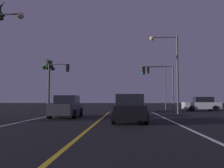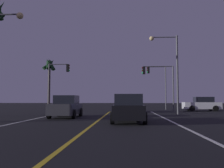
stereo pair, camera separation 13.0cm
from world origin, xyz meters
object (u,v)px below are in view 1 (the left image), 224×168
Objects in this scene: traffic_light_near_left at (58,76)px; street_lamp_left_mid at (1,50)px; street_lamp_right_far at (170,63)px; traffic_light_near_right at (158,77)px; car_crossing_side at (202,104)px; car_oncoming at (67,107)px; car_lead_same_lane at (129,109)px; traffic_light_far_right at (157,78)px; car_ahead_far at (124,105)px; palm_tree_left_far at (49,68)px.

street_lamp_left_mid is at bearing -90.31° from traffic_light_near_left.
traffic_light_near_right is at bearing -84.57° from street_lamp_right_far.
car_crossing_side is 6.49m from traffic_light_near_right.
traffic_light_near_right is 0.75× the size of street_lamp_left_mid.
traffic_light_near_right reaches higher than car_oncoming.
car_crossing_side is 0.76× the size of traffic_light_near_left.
car_lead_same_lane is 17.97m from car_crossing_side.
street_lamp_left_mid is at bearing 49.45° from traffic_light_near_right.
car_crossing_side is 0.81× the size of traffic_light_near_right.
street_lamp_left_mid is (-17.22, -15.35, 3.71)m from car_crossing_side.
traffic_light_far_right is at bearing 24.10° from traffic_light_near_left.
car_oncoming is at bearing 152.58° from car_ahead_far.
street_lamp_left_mid is 14.88m from street_lamp_right_far.
traffic_light_near_left is (-11.69, 0.00, 0.17)m from traffic_light_near_right.
car_oncoming is 13.44m from traffic_light_near_right.
traffic_light_near_right is at bearing -0.00° from traffic_light_near_left.
car_crossing_side is 0.61× the size of street_lamp_left_mid.
car_oncoming is 10.80m from street_lamp_right_far.
car_ahead_far is at bearing 152.58° from car_oncoming.
traffic_light_near_right is 0.70× the size of street_lamp_right_far.
car_crossing_side is 1.00× the size of car_ahead_far.
car_ahead_far is (4.42, 8.53, 0.00)m from car_oncoming.
car_crossing_side is at bearing -163.65° from traffic_light_near_right.
street_lamp_left_mid reaches higher than traffic_light_near_right.
traffic_light_far_right is at bearing -12.12° from car_lead_same_lane.
street_lamp_right_far reaches higher than car_lead_same_lane.
traffic_light_near_right is at bearing 140.35° from car_oncoming.
car_ahead_far is 0.56× the size of palm_tree_left_far.
car_oncoming is at bearing -68.82° from palm_tree_left_far.
car_ahead_far is 0.72× the size of traffic_light_far_right.
traffic_light_near_right reaches higher than car_ahead_far.
car_oncoming is at bearing 50.35° from traffic_light_near_right.
street_lamp_right_far reaches higher than car_crossing_side.
car_ahead_far is 9.08m from traffic_light_far_right.
street_lamp_right_far is 20.25m from palm_tree_left_far.
car_ahead_far is at bearing -11.14° from traffic_light_near_left.
car_crossing_side is at bearing 5.33° from traffic_light_near_left.
car_ahead_far is 0.81× the size of traffic_light_near_right.
traffic_light_near_left is 13.47m from traffic_light_far_right.
palm_tree_left_far is at bearing 98.99° from street_lamp_left_mid.
car_crossing_side is at bearing 41.72° from street_lamp_left_mid.
street_lamp_right_far is (4.42, -3.81, 4.02)m from car_ahead_far.
car_ahead_far is 0.76× the size of traffic_light_near_left.
traffic_light_near_right is at bearing -68.62° from car_ahead_far.
traffic_light_near_right reaches higher than car_lead_same_lane.
street_lamp_left_mid is at bearing 88.73° from car_lead_same_lane.
palm_tree_left_far is at bearing -26.28° from traffic_light_near_right.
traffic_light_far_right is 15.94m from palm_tree_left_far.
car_oncoming is 19.52m from palm_tree_left_far.
car_oncoming is 0.76× the size of traffic_light_near_left.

